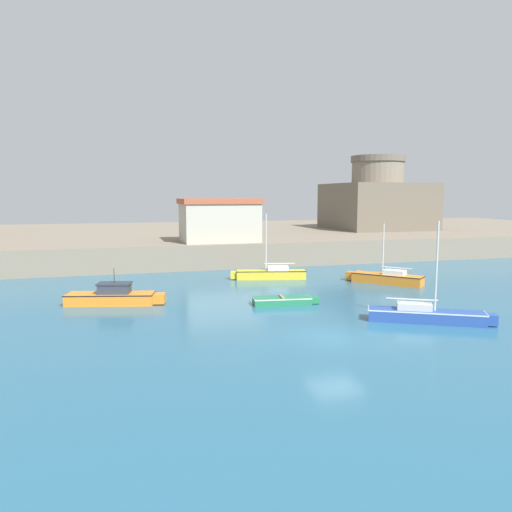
{
  "coord_description": "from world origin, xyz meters",
  "views": [
    {
      "loc": [
        -10.13,
        -21.11,
        6.74
      ],
      "look_at": [
        0.79,
        16.24,
        2.0
      ],
      "focal_mm": 35.0,
      "sensor_mm": 36.0,
      "label": 1
    }
  ],
  "objects_px": {
    "sailboat_orange_2": "(386,278)",
    "sailboat_yellow_1": "(270,274)",
    "fortress": "(377,202)",
    "harbor_shed_mid_row": "(219,220)",
    "motorboat_orange_0": "(113,296)",
    "dinghy_green_3": "(284,300)",
    "sailboat_blue_4": "(427,314)"
  },
  "relations": [
    {
      "from": "sailboat_orange_2",
      "to": "dinghy_green_3",
      "type": "distance_m",
      "value": 11.04
    },
    {
      "from": "sailboat_blue_4",
      "to": "harbor_shed_mid_row",
      "type": "height_order",
      "value": "harbor_shed_mid_row"
    },
    {
      "from": "dinghy_green_3",
      "to": "fortress",
      "type": "relative_size",
      "value": 0.35
    },
    {
      "from": "sailboat_yellow_1",
      "to": "sailboat_orange_2",
      "type": "distance_m",
      "value": 9.09
    },
    {
      "from": "sailboat_yellow_1",
      "to": "sailboat_blue_4",
      "type": "distance_m",
      "value": 15.97
    },
    {
      "from": "sailboat_orange_2",
      "to": "dinghy_green_3",
      "type": "relative_size",
      "value": 1.23
    },
    {
      "from": "fortress",
      "to": "motorboat_orange_0",
      "type": "bearing_deg",
      "value": -140.89
    },
    {
      "from": "dinghy_green_3",
      "to": "fortress",
      "type": "bearing_deg",
      "value": 52.08
    },
    {
      "from": "sailboat_orange_2",
      "to": "sailboat_blue_4",
      "type": "relative_size",
      "value": 0.84
    },
    {
      "from": "sailboat_orange_2",
      "to": "harbor_shed_mid_row",
      "type": "xyz_separation_m",
      "value": [
        -10.06,
        13.92,
        3.93
      ]
    },
    {
      "from": "fortress",
      "to": "harbor_shed_mid_row",
      "type": "distance_m",
      "value": 26.93
    },
    {
      "from": "motorboat_orange_0",
      "to": "harbor_shed_mid_row",
      "type": "distance_m",
      "value": 19.0
    },
    {
      "from": "motorboat_orange_0",
      "to": "sailboat_orange_2",
      "type": "distance_m",
      "value": 20.24
    },
    {
      "from": "harbor_shed_mid_row",
      "to": "fortress",
      "type": "bearing_deg",
      "value": 26.78
    },
    {
      "from": "sailboat_yellow_1",
      "to": "fortress",
      "type": "height_order",
      "value": "fortress"
    },
    {
      "from": "motorboat_orange_0",
      "to": "sailboat_yellow_1",
      "type": "relative_size",
      "value": 1.01
    },
    {
      "from": "motorboat_orange_0",
      "to": "sailboat_yellow_1",
      "type": "bearing_deg",
      "value": 26.83
    },
    {
      "from": "sailboat_orange_2",
      "to": "sailboat_blue_4",
      "type": "xyz_separation_m",
      "value": [
        -4.12,
        -11.01,
        -0.04
      ]
    },
    {
      "from": "fortress",
      "to": "harbor_shed_mid_row",
      "type": "relative_size",
      "value": 1.59
    },
    {
      "from": "sailboat_orange_2",
      "to": "harbor_shed_mid_row",
      "type": "relative_size",
      "value": 0.69
    },
    {
      "from": "sailboat_blue_4",
      "to": "dinghy_green_3",
      "type": "bearing_deg",
      "value": 132.9
    },
    {
      "from": "motorboat_orange_0",
      "to": "dinghy_green_3",
      "type": "distance_m",
      "value": 10.61
    },
    {
      "from": "dinghy_green_3",
      "to": "fortress",
      "type": "height_order",
      "value": "fortress"
    },
    {
      "from": "sailboat_orange_2",
      "to": "sailboat_yellow_1",
      "type": "bearing_deg",
      "value": 150.19
    },
    {
      "from": "sailboat_yellow_1",
      "to": "harbor_shed_mid_row",
      "type": "relative_size",
      "value": 0.81
    },
    {
      "from": "motorboat_orange_0",
      "to": "dinghy_green_3",
      "type": "bearing_deg",
      "value": -16.39
    },
    {
      "from": "sailboat_yellow_1",
      "to": "dinghy_green_3",
      "type": "distance_m",
      "value": 9.44
    },
    {
      "from": "dinghy_green_3",
      "to": "sailboat_blue_4",
      "type": "xyz_separation_m",
      "value": [
        5.87,
        -6.32,
        0.17
      ]
    },
    {
      "from": "motorboat_orange_0",
      "to": "fortress",
      "type": "relative_size",
      "value": 0.52
    },
    {
      "from": "motorboat_orange_0",
      "to": "sailboat_orange_2",
      "type": "xyz_separation_m",
      "value": [
        20.17,
        1.7,
        -0.04
      ]
    },
    {
      "from": "sailboat_blue_4",
      "to": "harbor_shed_mid_row",
      "type": "relative_size",
      "value": 0.82
    },
    {
      "from": "motorboat_orange_0",
      "to": "fortress",
      "type": "distance_m",
      "value": 44.29
    }
  ]
}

